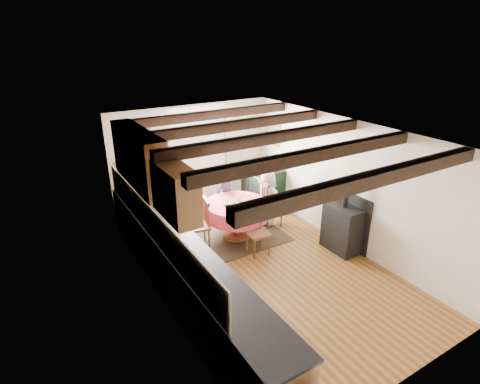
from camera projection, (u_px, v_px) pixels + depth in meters
floor at (264, 268)px, 6.63m from camera, size 3.60×5.50×0.00m
ceiling at (268, 132)px, 5.69m from camera, size 3.60×5.50×0.00m
wall_back at (194, 160)px, 8.33m from camera, size 3.60×0.00×2.40m
wall_front at (416, 300)px, 3.99m from camera, size 3.60×0.00×2.40m
wall_left at (159, 234)px, 5.30m from camera, size 0.00×5.50×2.40m
wall_right at (346, 184)px, 7.02m from camera, size 0.00×5.50×2.40m
beam_a at (374, 179)px, 4.15m from camera, size 3.60×0.16×0.16m
beam_b at (312, 155)px, 4.94m from camera, size 3.60×0.16×0.16m
beam_c at (268, 138)px, 5.73m from camera, size 3.60×0.16×0.16m
beam_d at (234, 125)px, 6.52m from camera, size 3.60×0.16×0.16m
beam_e at (207, 115)px, 7.31m from camera, size 3.60×0.16×0.16m
splash_left at (153, 225)px, 5.54m from camera, size 0.02×4.50×0.55m
splash_back at (149, 168)px, 7.83m from camera, size 1.40×0.02×0.55m
base_cabinet_left at (182, 273)px, 5.74m from camera, size 0.60×5.30×0.88m
base_cabinet_back at (155, 207)px, 7.88m from camera, size 1.30×0.60×0.88m
worktop_left at (182, 246)px, 5.57m from camera, size 0.64×5.30×0.04m
worktop_back at (153, 187)px, 7.69m from camera, size 1.30×0.64×0.04m
wall_cabinet_glass at (139, 158)px, 6.03m from camera, size 0.34×1.80×0.90m
wall_cabinet_solid at (176, 192)px, 4.87m from camera, size 0.34×0.90×0.70m
window_frame at (197, 142)px, 8.21m from camera, size 1.34×0.03×1.54m
window_pane at (197, 142)px, 8.21m from camera, size 1.20×0.01×1.40m
curtain_left at (163, 172)px, 7.93m from camera, size 0.35×0.10×2.10m
curtain_right at (234, 159)px, 8.74m from camera, size 0.35×0.10×2.10m
curtain_rod at (198, 115)px, 7.91m from camera, size 2.00×0.03×0.03m
wall_picture at (273, 132)px, 8.63m from camera, size 0.04×0.50×0.60m
wall_plate at (236, 132)px, 8.61m from camera, size 0.30×0.02×0.30m
rug at (237, 236)px, 7.65m from camera, size 1.81×1.41×0.01m
dining_table at (237, 220)px, 7.51m from camera, size 1.23×1.23×0.74m
chair_near at (258, 232)px, 6.91m from camera, size 0.42×0.43×0.89m
chair_left at (198, 224)px, 7.09m from camera, size 0.52×0.50×0.98m
chair_right at (271, 203)px, 7.93m from camera, size 0.50×0.48×1.02m
aga_range at (261, 185)px, 8.92m from camera, size 0.66×1.02×0.94m
cast_iron_stove at (344, 216)px, 6.94m from camera, size 0.41×0.69×1.38m
child_far at (225, 197)px, 7.96m from camera, size 0.51×0.40×1.22m
child_right at (267, 198)px, 7.95m from camera, size 0.40×0.59×1.19m
bowl_a at (228, 203)px, 7.30m from camera, size 0.25×0.25×0.05m
bowl_b at (234, 204)px, 7.24m from camera, size 0.20×0.20×0.06m
cup at (239, 201)px, 7.33m from camera, size 0.14×0.14×0.10m
canister_tall at (135, 184)px, 7.47m from camera, size 0.15×0.15×0.25m
canister_wide at (150, 182)px, 7.64m from camera, size 0.17×0.17×0.19m
canister_slim at (168, 176)px, 7.80m from camera, size 0.11×0.11×0.30m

